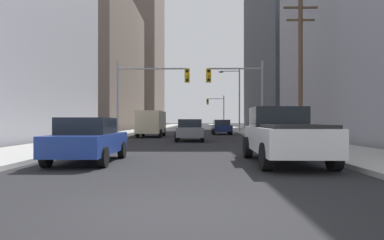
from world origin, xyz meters
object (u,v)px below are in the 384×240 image
cargo_van_beige (151,122)px  sedan_grey (190,130)px  pickup_truck_white (283,135)px  sedan_blue (88,140)px  sedan_navy (221,127)px  traffic_signal_far_right (216,106)px  traffic_signal_near_left (149,85)px  traffic_signal_near_right (238,86)px

cargo_van_beige → sedan_grey: (3.50, -6.26, -0.52)m
pickup_truck_white → sedan_blue: size_ratio=1.29×
cargo_van_beige → sedan_navy: cargo_van_beige is taller
pickup_truck_white → sedan_blue: pickup_truck_white is taller
sedan_grey → cargo_van_beige: bearing=119.2°
sedan_blue → sedan_navy: 25.48m
traffic_signal_far_right → sedan_grey: bearing=-96.1°
pickup_truck_white → sedan_grey: 13.18m
sedan_blue → pickup_truck_white: bearing=-0.6°
traffic_signal_far_right → sedan_blue: bearing=-98.2°
sedan_navy → traffic_signal_far_right: bearing=87.8°
sedan_blue → traffic_signal_near_left: size_ratio=0.70×
traffic_signal_near_right → traffic_signal_far_right: 36.56m
sedan_grey → traffic_signal_far_right: 39.09m
sedan_navy → traffic_signal_near_left: bearing=-122.4°
sedan_blue → traffic_signal_far_right: bearing=81.8°
pickup_truck_white → traffic_signal_near_left: traffic_signal_near_left is taller
traffic_signal_near_left → traffic_signal_near_right: 6.73m
pickup_truck_white → traffic_signal_near_left: (-6.48, 14.93, 3.19)m
pickup_truck_white → sedan_navy: 24.75m
sedan_navy → traffic_signal_near_right: (0.51, -9.82, 3.30)m
pickup_truck_white → sedan_navy: (-0.26, 24.75, -0.16)m
sedan_blue → traffic_signal_near_right: 16.69m
cargo_van_beige → traffic_signal_near_right: traffic_signal_near_right is taller
sedan_grey → traffic_signal_near_left: 5.08m
sedan_grey → sedan_navy: same height
sedan_blue → traffic_signal_far_right: traffic_signal_far_right is taller
traffic_signal_near_left → traffic_signal_far_right: bearing=78.8°
sedan_blue → sedan_grey: same height
traffic_signal_near_left → traffic_signal_far_right: 37.27m
cargo_van_beige → sedan_grey: bearing=-60.8°
sedan_grey → sedan_blue: bearing=-104.3°
traffic_signal_near_left → traffic_signal_near_right: same height
cargo_van_beige → traffic_signal_far_right: (7.64, 32.47, 2.73)m
cargo_van_beige → traffic_signal_near_right: (7.10, -4.08, 2.78)m
traffic_signal_near_right → traffic_signal_near_left: bearing=180.0°
sedan_blue → sedan_grey: 13.08m
cargo_van_beige → traffic_signal_far_right: size_ratio=0.88×
sedan_navy → traffic_signal_near_left: (-6.22, -9.82, 3.35)m
pickup_truck_white → sedan_blue: (-6.59, 0.07, -0.16)m
sedan_navy → pickup_truck_white: bearing=-89.4°
sedan_blue → traffic_signal_near_right: (6.84, 14.86, 3.30)m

